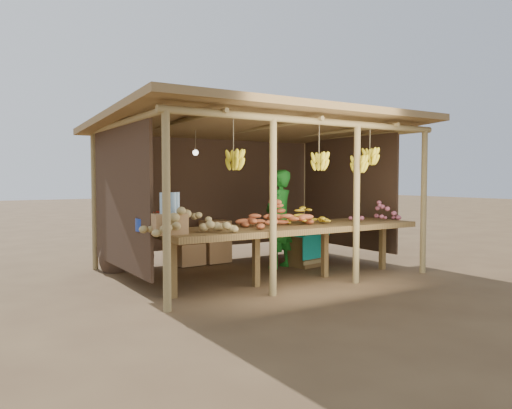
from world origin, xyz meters
TOP-DOWN VIEW (x-y plane):
  - ground at (0.00, 0.00)m, footprint 60.00×60.00m
  - stall_structure at (-0.02, -0.03)m, footprint 4.70×3.50m
  - counter at (0.00, -0.95)m, footprint 3.90×1.05m
  - potato_heap at (-1.71, -1.20)m, footprint 1.11×0.73m
  - sweet_potato_heap at (-0.21, -0.93)m, footprint 1.06×0.68m
  - onion_heap at (1.57, -1.01)m, footprint 0.87×0.69m
  - banana_pile at (0.31, -0.87)m, footprint 0.56×0.34m
  - tomato_basin at (-1.90, -0.57)m, footprint 0.45×0.45m
  - bottle_box at (-1.90, -1.07)m, footprint 0.41×0.34m
  - vendor at (0.47, 0.04)m, footprint 0.68×0.57m
  - tarp_crate at (0.95, -0.04)m, footprint 0.71×0.64m
  - carton_stack at (-0.37, 0.99)m, footprint 0.95×0.38m
  - burlap_sacks at (-1.70, 1.13)m, footprint 0.87×0.46m

SIDE VIEW (x-z plane):
  - ground at x=0.00m, z-range 0.00..0.00m
  - burlap_sacks at x=-1.70m, z-range -0.04..0.58m
  - tarp_crate at x=0.95m, z-range -0.07..0.67m
  - carton_stack at x=-0.37m, z-range -0.04..0.68m
  - counter at x=0.00m, z-range 0.34..1.14m
  - vendor at x=0.47m, z-range 0.00..1.60m
  - tomato_basin at x=-1.90m, z-range 0.78..1.01m
  - banana_pile at x=0.31m, z-range 0.80..1.15m
  - onion_heap at x=1.57m, z-range 0.80..1.15m
  - sweet_potato_heap at x=-0.21m, z-range 0.80..1.16m
  - potato_heap at x=-1.71m, z-range 0.80..1.17m
  - bottle_box at x=-1.90m, z-range 0.74..1.24m
  - stall_structure at x=-0.02m, z-range 0.71..3.14m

